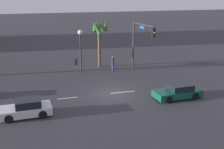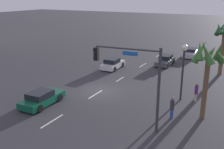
{
  "view_description": "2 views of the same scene",
  "coord_description": "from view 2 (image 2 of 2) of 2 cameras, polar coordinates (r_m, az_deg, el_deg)",
  "views": [
    {
      "loc": [
        -7.38,
        -24.0,
        9.32
      ],
      "look_at": [
        0.15,
        0.56,
        1.72
      ],
      "focal_mm": 44.79,
      "sensor_mm": 36.0,
      "label": 1
    },
    {
      "loc": [
        21.06,
        12.6,
        9.37
      ],
      "look_at": [
        -0.68,
        0.89,
        1.69
      ],
      "focal_mm": 41.54,
      "sensor_mm": 36.0,
      "label": 2
    }
  ],
  "objects": [
    {
      "name": "pedestrian_1",
      "position": [
        20.89,
        13.08,
        -6.99
      ],
      "size": [
        0.45,
        0.45,
        1.78
      ],
      "color": "#2D478C",
      "rests_on": "ground_plane"
    },
    {
      "name": "pedestrian_0",
      "position": [
        24.7,
        18.05,
        -3.65
      ],
      "size": [
        0.44,
        0.44,
        1.71
      ],
      "color": "#B2A58C",
      "rests_on": "ground_plane"
    },
    {
      "name": "lane_stripe_1",
      "position": [
        35.98,
        6.81,
        2.06
      ],
      "size": [
        2.51,
        0.14,
        0.01
      ],
      "primitive_type": "cube",
      "color": "silver",
      "rests_on": "ground_plane"
    },
    {
      "name": "lane_stripe_2",
      "position": [
        29.8,
        1.77,
        -1.05
      ],
      "size": [
        1.86,
        0.14,
        0.01
      ],
      "primitive_type": "cube",
      "color": "silver",
      "rests_on": "ground_plane"
    },
    {
      "name": "streetlamp",
      "position": [
        23.78,
        15.46,
        2.85
      ],
      "size": [
        0.56,
        0.56,
        5.17
      ],
      "color": "#2D2D33",
      "rests_on": "ground_plane"
    },
    {
      "name": "lane_stripe_0",
      "position": [
        42.1,
        10.2,
        4.14
      ],
      "size": [
        2.12,
        0.14,
        0.01
      ],
      "primitive_type": "cube",
      "color": "silver",
      "rests_on": "ground_plane"
    },
    {
      "name": "lane_stripe_4",
      "position": [
        20.8,
        -13.05,
        -9.97
      ],
      "size": [
        2.55,
        0.14,
        0.01
      ],
      "primitive_type": "cube",
      "color": "silver",
      "rests_on": "ground_plane"
    },
    {
      "name": "car_3",
      "position": [
        36.58,
        11.66,
        3.06
      ],
      "size": [
        4.4,
        1.81,
        1.34
      ],
      "color": "#474C51",
      "rests_on": "ground_plane"
    },
    {
      "name": "traffic_signal",
      "position": [
        18.02,
        5.11,
        0.26
      ],
      "size": [
        0.69,
        5.04,
        6.05
      ],
      "color": "#38383D",
      "rests_on": "ground_plane"
    },
    {
      "name": "palm_tree_1",
      "position": [
        20.38,
        20.34,
        2.97
      ],
      "size": [
        2.49,
        2.61,
        6.3
      ],
      "color": "brown",
      "rests_on": "ground_plane"
    },
    {
      "name": "car_0",
      "position": [
        23.71,
        -15.2,
        -5.08
      ],
      "size": [
        4.39,
        2.09,
        1.29
      ],
      "color": "#0F5138",
      "rests_on": "ground_plane"
    },
    {
      "name": "ground_plane",
      "position": [
        26.27,
        -2.41,
        -3.64
      ],
      "size": [
        220.0,
        220.0,
        0.0
      ],
      "primitive_type": "plane",
      "color": "#333338"
    },
    {
      "name": "car_2",
      "position": [
        33.98,
        0.15,
        2.36
      ],
      "size": [
        4.01,
        1.98,
        1.37
      ],
      "color": "silver",
      "rests_on": "ground_plane"
    },
    {
      "name": "lane_stripe_3",
      "position": [
        25.4,
        -3.67,
        -4.4
      ],
      "size": [
        2.48,
        0.14,
        0.01
      ],
      "primitive_type": "cube",
      "color": "silver",
      "rests_on": "ground_plane"
    },
    {
      "name": "car_1",
      "position": [
        42.56,
        16.93,
        4.62
      ],
      "size": [
        4.72,
        2.06,
        1.27
      ],
      "color": "#B7B7BC",
      "rests_on": "ground_plane"
    },
    {
      "name": "palm_tree_0",
      "position": [
        33.35,
        23.51,
        7.86
      ],
      "size": [
        2.41,
        2.47,
        6.43
      ],
      "color": "brown",
      "rests_on": "ground_plane"
    }
  ]
}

